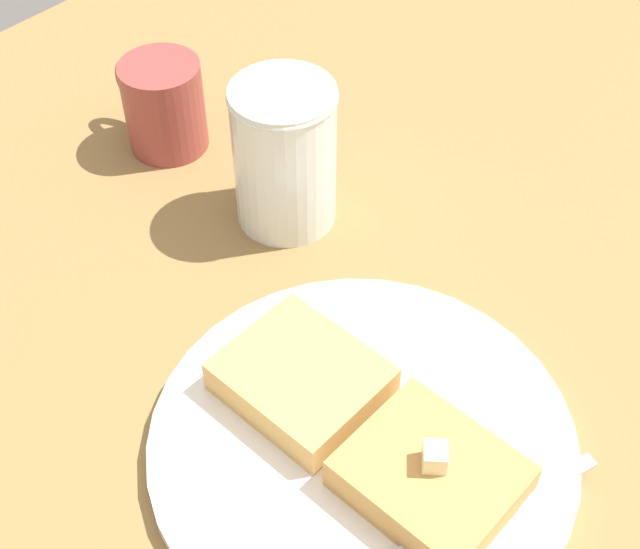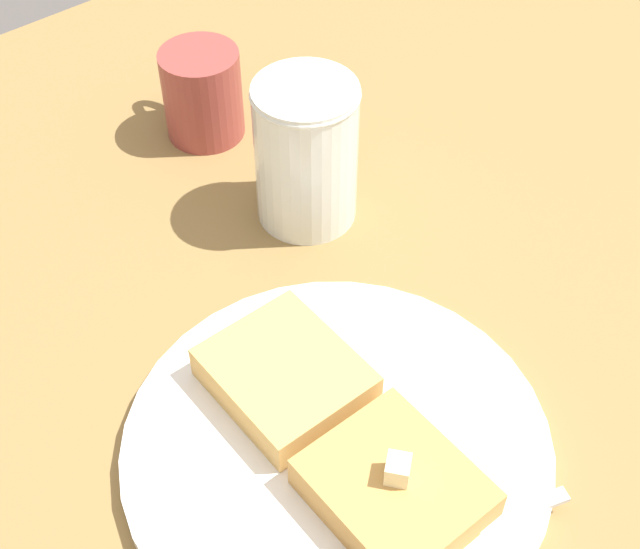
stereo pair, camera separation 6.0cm
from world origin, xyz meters
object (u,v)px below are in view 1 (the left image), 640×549
at_px(fork, 471,527).
at_px(syrup_jar, 285,160).
at_px(coffee_mug, 163,105).
at_px(plate, 362,442).

relative_size(fork, syrup_jar, 1.32).
height_order(syrup_jar, coffee_mug, syrup_jar).
relative_size(plate, fork, 1.72).
relative_size(fork, coffee_mug, 1.66).
bearing_deg(plate, fork, 176.03).
relative_size(plate, coffee_mug, 2.86).
bearing_deg(fork, syrup_jar, -26.17).
distance_m(syrup_jar, coffee_mug, 0.14).
bearing_deg(plate, coffee_mug, -21.11).
bearing_deg(coffee_mug, fork, 162.29).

